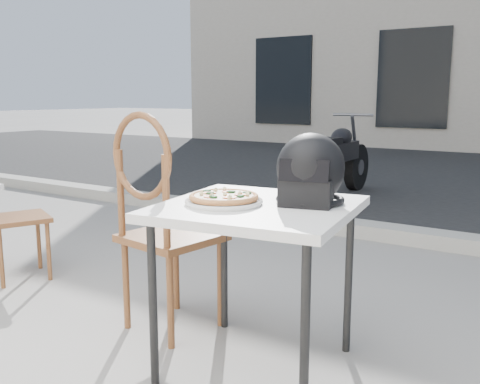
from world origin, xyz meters
The scene contains 10 objects.
ground centered at (0.00, 0.00, 0.00)m, with size 80.00×80.00×0.00m, color gray.
street_asphalt centered at (0.00, 7.00, 0.00)m, with size 30.00×8.00×0.00m, color black.
curb centered at (0.00, 3.00, 0.06)m, with size 30.00×0.25×0.12m, color #98968E.
cafe_table_main centered at (0.51, 0.51, 0.69)m, with size 0.90×0.90×0.76m.
plate centered at (0.39, 0.43, 0.77)m, with size 0.35×0.35×0.02m.
pizza centered at (0.39, 0.43, 0.79)m, with size 0.39×0.39×0.04m.
helmet centered at (0.69, 0.64, 0.89)m, with size 0.36×0.37×0.30m.
cafe_chair_main centered at (-0.10, 0.56, 0.64)m, with size 0.50×0.50×1.14m.
cafe_chair_side centered at (-1.48, 0.63, 0.53)m, with size 0.49×0.49×0.96m.
motorcycle centered at (-0.80, 4.52, 0.44)m, with size 0.52×2.01×1.00m.
Camera 1 is at (1.66, -1.43, 1.21)m, focal length 40.00 mm.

